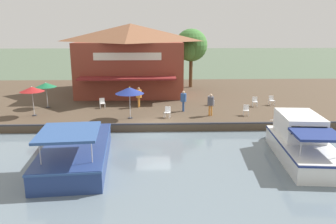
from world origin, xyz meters
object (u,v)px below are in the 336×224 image
waterfront_restaurant (131,58)px  patio_umbrella_back_row (32,89)px  motorboat_distant_upstream (299,140)px  motorboat_nearest_quay (79,147)px  cafe_chair_beside_entrance (211,100)px  person_near_entrance (139,95)px  cafe_chair_far_corner_seat (167,111)px  patio_umbrella_mid_patio_left (46,85)px  cafe_chair_mid_patio (246,110)px  cafe_chair_under_first_umbrella (255,101)px  cafe_chair_back_row_seat (272,100)px  patio_umbrella_far_corner (130,90)px  tree_behind_restaurant (190,46)px  person_at_quay_edge (211,102)px  person_mid_patio (183,98)px  cafe_chair_facing_river (102,103)px

waterfront_restaurant → patio_umbrella_back_row: waterfront_restaurant is taller
patio_umbrella_back_row → motorboat_distant_upstream: (7.69, 18.08, -1.77)m
waterfront_restaurant → motorboat_nearest_quay: (17.86, -1.82, -3.58)m
cafe_chair_beside_entrance → person_near_entrance: person_near_entrance is taller
cafe_chair_far_corner_seat → motorboat_nearest_quay: (6.72, -5.34, -0.36)m
patio_umbrella_mid_patio_left → cafe_chair_mid_patio: bearing=78.8°
patio_umbrella_back_row → cafe_chair_under_first_umbrella: patio_umbrella_back_row is taller
cafe_chair_back_row_seat → motorboat_nearest_quay: bearing=-54.4°
waterfront_restaurant → patio_umbrella_mid_patio_left: bearing=-42.8°
cafe_chair_far_corner_seat → motorboat_distant_upstream: (6.78, 7.50, -0.12)m
patio_umbrella_far_corner → person_near_entrance: size_ratio=1.40×
cafe_chair_under_first_umbrella → tree_behind_restaurant: bearing=-154.5°
cafe_chair_far_corner_seat → tree_behind_restaurant: 14.60m
cafe_chair_back_row_seat → motorboat_distant_upstream: motorboat_distant_upstream is taller
cafe_chair_beside_entrance → tree_behind_restaurant: 10.42m
patio_umbrella_mid_patio_left → person_near_entrance: bearing=89.0°
patio_umbrella_far_corner → person_near_entrance: (-3.76, 0.48, -1.07)m
cafe_chair_mid_patio → person_at_quay_edge: size_ratio=0.48×
cafe_chair_mid_patio → patio_umbrella_far_corner: bearing=-86.3°
cafe_chair_mid_patio → waterfront_restaurant: bearing=-137.6°
person_mid_patio → person_near_entrance: (-1.63, -3.79, 0.03)m
person_near_entrance → motorboat_nearest_quay: (10.30, -2.95, -1.00)m
patio_umbrella_back_row → patio_umbrella_mid_patio_left: bearing=176.5°
cafe_chair_under_first_umbrella → person_mid_patio: 6.73m
cafe_chair_back_row_seat → person_at_quay_edge: size_ratio=0.48×
person_mid_patio → motorboat_distant_upstream: motorboat_distant_upstream is taller
waterfront_restaurant → motorboat_distant_upstream: 21.31m
cafe_chair_beside_entrance → person_near_entrance: 6.54m
cafe_chair_under_first_umbrella → motorboat_nearest_quay: 16.75m
cafe_chair_back_row_seat → motorboat_nearest_quay: 18.34m
cafe_chair_under_first_umbrella → cafe_chair_facing_river: same height
waterfront_restaurant → cafe_chair_facing_river: 8.64m
cafe_chair_under_first_umbrella → cafe_chair_facing_river: size_ratio=1.00×
cafe_chair_far_corner_seat → cafe_chair_back_row_seat: same height
cafe_chair_beside_entrance → cafe_chair_far_corner_seat: bearing=-44.4°
cafe_chair_under_first_umbrella → tree_behind_restaurant: (-10.09, -4.82, 4.31)m
patio_umbrella_far_corner → cafe_chair_mid_patio: 9.34m
cafe_chair_back_row_seat → person_near_entrance: size_ratio=0.48×
cafe_chair_mid_patio → person_near_entrance: person_near_entrance is taller
waterfront_restaurant → person_mid_patio: size_ratio=6.73×
cafe_chair_far_corner_seat → tree_behind_restaurant: size_ratio=0.13×
patio_umbrella_far_corner → cafe_chair_far_corner_seat: bearing=93.6°
cafe_chair_back_row_seat → tree_behind_restaurant: 12.40m
cafe_chair_mid_patio → patio_umbrella_back_row: bearing=-91.7°
cafe_chair_back_row_seat → motorboat_distant_upstream: 10.93m
patio_umbrella_mid_patio_left → cafe_chair_back_row_seat: (-0.23, 19.97, -1.53)m
cafe_chair_facing_river → cafe_chair_beside_entrance: size_ratio=1.00×
cafe_chair_mid_patio → cafe_chair_facing_river: 12.23m
cafe_chair_back_row_seat → tree_behind_restaurant: bearing=-146.2°
patio_umbrella_far_corner → cafe_chair_facing_river: 4.79m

